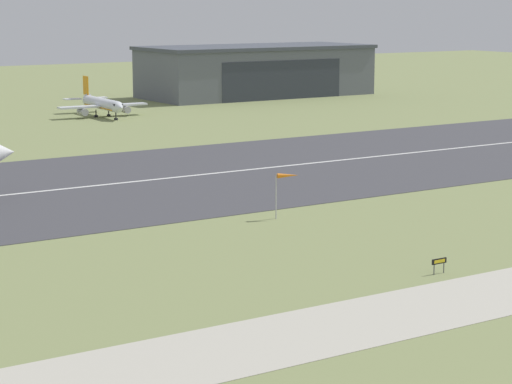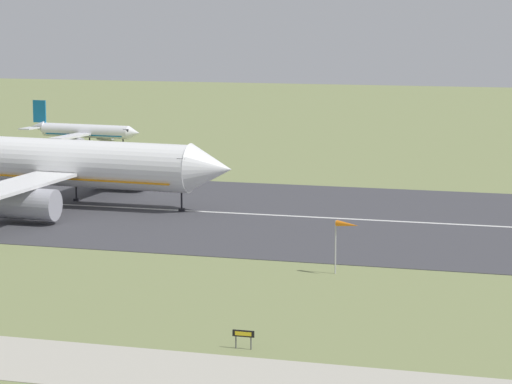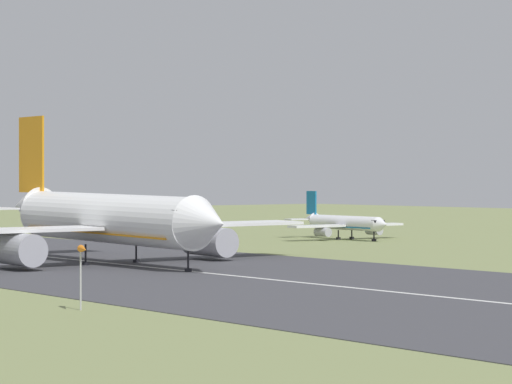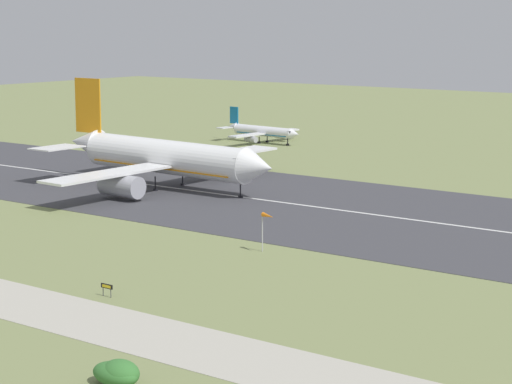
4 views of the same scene
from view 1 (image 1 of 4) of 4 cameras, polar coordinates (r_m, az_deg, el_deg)
ground_plane at (r=108.43m, az=10.41°, el=-2.65°), size 638.57×638.57×0.00m
runway_strip at (r=147.25m, az=-2.63°, el=1.04°), size 398.57×53.87×0.06m
runway_centreline at (r=147.24m, az=-2.63°, el=1.05°), size 358.72×0.70×0.01m
hangar_building at (r=273.01m, az=0.00°, el=6.95°), size 62.53×26.99×13.63m
airplane_parked_west at (r=225.00m, az=-8.80°, el=4.99°), size 20.48×22.89×8.44m
windsock_pole at (r=115.99m, az=1.77°, el=0.83°), size 2.66×1.47×5.38m
runway_sign at (r=94.35m, az=10.42°, el=-3.97°), size 1.73×0.13×1.48m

